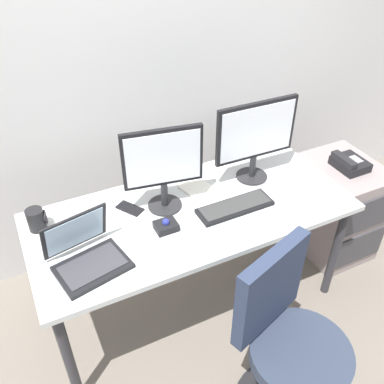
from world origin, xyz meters
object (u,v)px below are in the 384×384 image
(monitor_side, at_px, (163,164))
(laptop, at_px, (86,254))
(cell_phone, at_px, (130,208))
(office_chair, at_px, (287,352))
(coffee_mug, at_px, (37,219))
(monitor_main, at_px, (256,135))
(keyboard, at_px, (235,207))
(desk_phone, at_px, (349,163))
(file_cabinet, at_px, (336,208))
(paper_notepad, at_px, (200,190))
(trackball_mouse, at_px, (166,226))

(monitor_side, distance_m, laptop, 0.57)
(laptop, bearing_deg, cell_phone, 42.86)
(office_chair, distance_m, coffee_mug, 1.33)
(monitor_main, height_order, coffee_mug, monitor_main)
(office_chair, distance_m, keyboard, 0.75)
(desk_phone, xyz_separation_m, monitor_main, (-0.62, 0.13, 0.28))
(keyboard, bearing_deg, cell_phone, 154.29)
(file_cabinet, relative_size, cell_phone, 4.73)
(monitor_main, bearing_deg, desk_phone, -11.74)
(monitor_main, bearing_deg, coffee_mug, 175.76)
(monitor_main, distance_m, laptop, 1.09)
(paper_notepad, distance_m, cell_phone, 0.40)
(laptop, bearing_deg, paper_notepad, 20.40)
(keyboard, bearing_deg, paper_notepad, 113.00)
(paper_notepad, height_order, cell_phone, paper_notepad)
(keyboard, relative_size, coffee_mug, 3.51)
(desk_phone, height_order, paper_notepad, desk_phone)
(office_chair, relative_size, monitor_side, 2.07)
(desk_phone, height_order, cell_phone, desk_phone)
(laptop, bearing_deg, coffee_mug, 115.33)
(coffee_mug, xyz_separation_m, cell_phone, (0.46, -0.06, -0.05))
(trackball_mouse, bearing_deg, monitor_main, 17.33)
(monitor_side, distance_m, paper_notepad, 0.35)
(trackball_mouse, height_order, cell_phone, trackball_mouse)
(trackball_mouse, bearing_deg, paper_notepad, 35.69)
(file_cabinet, xyz_separation_m, desk_phone, (-0.01, -0.02, 0.37))
(cell_phone, bearing_deg, office_chair, -99.61)
(coffee_mug, distance_m, paper_notepad, 0.87)
(monitor_side, xyz_separation_m, cell_phone, (-0.18, 0.06, -0.26))
(coffee_mug, bearing_deg, laptop, -64.67)
(office_chair, height_order, laptop, office_chair)
(coffee_mug, bearing_deg, desk_phone, -6.84)
(desk_phone, xyz_separation_m, coffee_mug, (-1.82, 0.22, 0.07))
(file_cabinet, xyz_separation_m, laptop, (-1.67, -0.13, 0.43))
(office_chair, xyz_separation_m, monitor_side, (-0.21, 0.86, 0.54))
(desk_phone, bearing_deg, office_chair, -142.07)
(cell_phone, bearing_deg, trackball_mouse, -96.59)
(monitor_side, height_order, paper_notepad, monitor_side)
(file_cabinet, bearing_deg, keyboard, -173.81)
(cell_phone, bearing_deg, keyboard, -57.91)
(file_cabinet, distance_m, desk_phone, 0.37)
(monitor_side, distance_m, trackball_mouse, 0.30)
(monitor_main, height_order, trackball_mouse, monitor_main)
(monitor_main, distance_m, coffee_mug, 1.22)
(monitor_side, xyz_separation_m, coffee_mug, (-0.63, 0.11, -0.21))
(keyboard, distance_m, cell_phone, 0.55)
(monitor_main, bearing_deg, office_chair, -111.57)
(desk_phone, distance_m, monitor_side, 1.22)
(laptop, bearing_deg, file_cabinet, 4.54)
(laptop, distance_m, trackball_mouse, 0.41)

